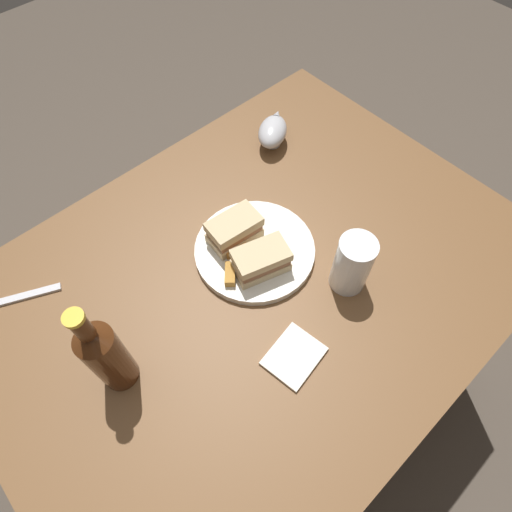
# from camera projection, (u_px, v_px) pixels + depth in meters

# --- Properties ---
(ground_plane) EXTENTS (6.00, 6.00, 0.00)m
(ground_plane) POSITION_uv_depth(u_px,v_px,m) (257.00, 378.00, 1.61)
(ground_plane) COLOR #4C4238
(dining_table) EXTENTS (1.20, 0.90, 0.78)m
(dining_table) POSITION_uv_depth(u_px,v_px,m) (257.00, 339.00, 1.29)
(dining_table) COLOR brown
(dining_table) RESTS_ON ground
(plate) EXTENTS (0.27, 0.27, 0.02)m
(plate) POSITION_uv_depth(u_px,v_px,m) (255.00, 250.00, 0.98)
(plate) COLOR silver
(plate) RESTS_ON dining_table
(sandwich_half_left) EXTENTS (0.12, 0.08, 0.06)m
(sandwich_half_left) POSITION_uv_depth(u_px,v_px,m) (234.00, 230.00, 0.96)
(sandwich_half_left) COLOR #CCB284
(sandwich_half_left) RESTS_ON plate
(sandwich_half_right) EXTENTS (0.13, 0.10, 0.06)m
(sandwich_half_right) POSITION_uv_depth(u_px,v_px,m) (261.00, 260.00, 0.92)
(sandwich_half_right) COLOR #CCB284
(sandwich_half_right) RESTS_ON plate
(potato_wedge_front) EXTENTS (0.05, 0.02, 0.02)m
(potato_wedge_front) POSITION_uv_depth(u_px,v_px,m) (241.00, 252.00, 0.95)
(potato_wedge_front) COLOR #B77F33
(potato_wedge_front) RESTS_ON plate
(potato_wedge_middle) EXTENTS (0.05, 0.05, 0.02)m
(potato_wedge_middle) POSITION_uv_depth(u_px,v_px,m) (245.00, 260.00, 0.94)
(potato_wedge_middle) COLOR #AD702D
(potato_wedge_middle) RESTS_ON plate
(potato_wedge_back) EXTENTS (0.05, 0.05, 0.02)m
(potato_wedge_back) POSITION_uv_depth(u_px,v_px,m) (230.00, 274.00, 0.92)
(potato_wedge_back) COLOR #B77F33
(potato_wedge_back) RESTS_ON plate
(potato_wedge_left_edge) EXTENTS (0.05, 0.04, 0.02)m
(potato_wedge_left_edge) POSITION_uv_depth(u_px,v_px,m) (232.00, 248.00, 0.96)
(potato_wedge_left_edge) COLOR #AD702D
(potato_wedge_left_edge) RESTS_ON plate
(potato_wedge_right_edge) EXTENTS (0.05, 0.05, 0.02)m
(potato_wedge_right_edge) POSITION_uv_depth(u_px,v_px,m) (241.00, 256.00, 0.95)
(potato_wedge_right_edge) COLOR #AD702D
(potato_wedge_right_edge) RESTS_ON plate
(pint_glass) EXTENTS (0.08, 0.08, 0.14)m
(pint_glass) POSITION_uv_depth(u_px,v_px,m) (352.00, 266.00, 0.89)
(pint_glass) COLOR white
(pint_glass) RESTS_ON dining_table
(gravy_boat) EXTENTS (0.14, 0.13, 0.07)m
(gravy_boat) POSITION_uv_depth(u_px,v_px,m) (273.00, 131.00, 1.14)
(gravy_boat) COLOR #B7B7BC
(gravy_boat) RESTS_ON dining_table
(cider_bottle) EXTENTS (0.07, 0.07, 0.27)m
(cider_bottle) POSITION_uv_depth(u_px,v_px,m) (106.00, 355.00, 0.75)
(cider_bottle) COLOR #47230F
(cider_bottle) RESTS_ON dining_table
(napkin) EXTENTS (0.12, 0.11, 0.01)m
(napkin) POSITION_uv_depth(u_px,v_px,m) (294.00, 356.00, 0.85)
(napkin) COLOR silver
(napkin) RESTS_ON dining_table
(fork) EXTENTS (0.17, 0.09, 0.01)m
(fork) POSITION_uv_depth(u_px,v_px,m) (18.00, 298.00, 0.92)
(fork) COLOR silver
(fork) RESTS_ON dining_table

